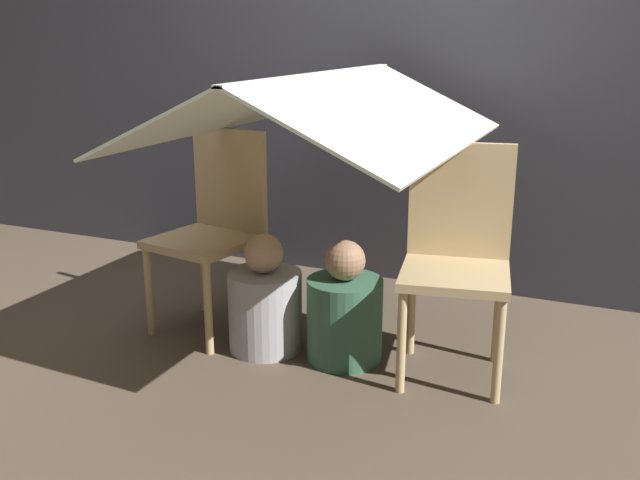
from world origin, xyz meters
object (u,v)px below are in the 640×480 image
Objects in this scene: chair_right at (457,251)px; person_front at (265,304)px; person_second at (345,313)px; chair_left at (215,222)px.

person_front is at bearing 179.82° from chair_right.
chair_right is at bearing 13.08° from person_second.
chair_right is 1.76× the size of person_second.
person_second is (-0.44, -0.10, -0.30)m from chair_right.
chair_left is 1.76× the size of person_second.
person_front is (0.33, -0.15, -0.30)m from chair_left.
chair_right is at bearing 10.27° from person_front.
chair_right reaches higher than person_front.
chair_right is 0.87m from person_front.
chair_left is at bearing 156.33° from person_front.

